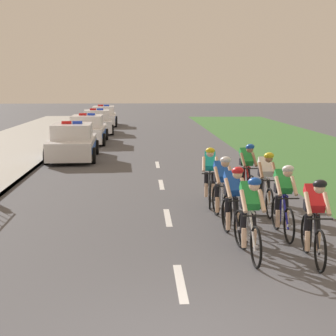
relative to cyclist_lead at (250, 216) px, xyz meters
The scene contains 14 objects.
kerb_edge 12.18m from the cyclist_lead, 119.16° to the left, with size 0.16×60.00×0.13m, color #9E9E99.
lane_markings_centre 3.29m from the cyclist_lead, 114.29° to the left, with size 0.14×17.60×0.01m.
cyclist_lead is the anchor object (origin of this frame).
cyclist_second 1.10m from the cyclist_lead, 13.36° to the right, with size 0.44×1.72×1.56m.
cyclist_third 1.14m from the cyclist_lead, 94.78° to the left, with size 0.45×1.72×1.56m.
cyclist_fourth 1.60m from the cyclist_lead, 53.45° to the left, with size 0.42×1.72×1.56m.
cyclist_fifth 2.56m from the cyclist_lead, 92.28° to the left, with size 0.45×1.72×1.56m.
cyclist_sixth 3.34m from the cyclist_lead, 71.80° to the left, with size 0.42×1.72×1.56m.
cyclist_seventh 4.16m from the cyclist_lead, 92.30° to the left, with size 0.46×1.72×1.56m.
cyclist_eighth 4.98m from the cyclist_lead, 79.17° to the left, with size 0.45×1.72×1.56m.
police_car_nearest 13.53m from the cyclist_lead, 110.75° to the left, with size 2.13×4.47×1.59m.
police_car_second 19.14m from the cyclist_lead, 104.50° to the left, with size 2.04×4.42×1.59m.
police_car_third 24.62m from the cyclist_lead, 101.22° to the left, with size 2.31×4.55×1.59m.
police_car_furthest 30.56m from the cyclist_lead, 99.02° to the left, with size 2.12×4.46×1.59m.
Camera 1 is at (-0.58, -5.32, 3.08)m, focal length 54.68 mm.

